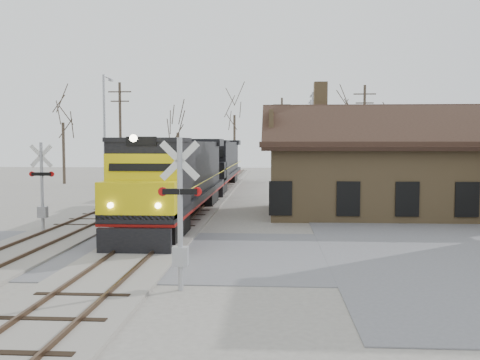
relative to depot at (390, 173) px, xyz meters
name	(u,v)px	position (x,y,z in m)	size (l,w,h in m)	color
ground	(138,253)	(-11.99, -12.00, -2.41)	(140.00, 140.00, 0.00)	#9C978D
road	(138,253)	(-11.99, -12.00, -2.39)	(60.00, 9.00, 0.03)	slate
track_main	(195,205)	(-11.99, 3.00, -2.34)	(3.40, 90.00, 0.24)	#9C978D
track_siding	(128,205)	(-16.49, 3.00, -2.34)	(3.40, 90.00, 0.24)	#9C978D
depot	(390,173)	(0.00, 0.00, 0.00)	(15.20, 9.31, 7.90)	olive
locomotive_lead	(179,177)	(-11.99, -3.19, -0.07)	(2.99, 20.04, 4.45)	black
locomotive_trailing	(218,163)	(-11.99, 17.12, -0.07)	(2.99, 20.04, 4.21)	black
crossbuck_near	(180,220)	(-9.49, -16.97, -0.39)	(1.24, 0.33, 4.34)	#A5A8AD
crossbuck_far	(42,190)	(-17.65, -7.59, -0.44)	(1.20, 0.32, 4.21)	#A5A8AD
streetlight_a	(105,131)	(-18.76, 5.47, 2.61)	(0.25, 2.04, 8.96)	#A5A8AD
streetlight_b	(312,138)	(-3.80, 10.55, 2.19)	(0.25, 2.04, 8.14)	#A5A8AD
streetlight_c	(310,137)	(-3.13, 22.65, 2.38)	(0.25, 2.04, 8.50)	#A5A8AD
utility_pole_a	(120,135)	(-20.01, 13.54, 2.48)	(2.00, 0.24, 9.34)	#382D23
utility_pole_b	(282,136)	(-5.88, 30.92, 2.52)	(2.00, 0.24, 9.41)	#382D23
utility_pole_c	(364,135)	(1.31, 17.10, 2.49)	(2.00, 0.24, 9.35)	#382D23
tree_a	(63,112)	(-28.16, 21.35, 4.85)	(4.16, 4.16, 10.19)	#382D23
tree_b	(178,124)	(-16.82, 23.62, 3.69)	(3.50, 3.50, 8.57)	#382D23
tree_c	(234,105)	(-11.92, 37.79, 6.65)	(5.19, 5.19, 12.72)	#382D23
tree_d	(345,109)	(1.53, 31.93, 5.72)	(4.66, 4.66, 11.41)	#382D23
tree_e	(390,126)	(5.78, 27.28, 3.64)	(3.47, 3.47, 8.51)	#382D23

